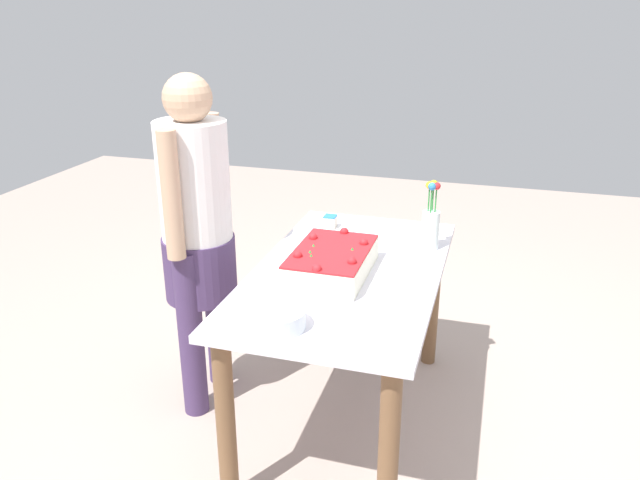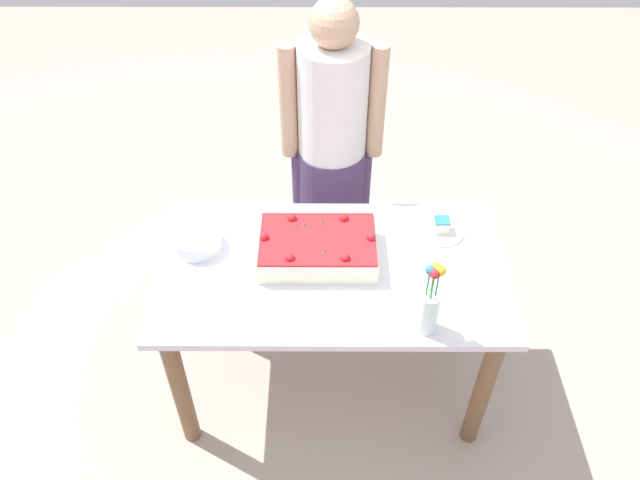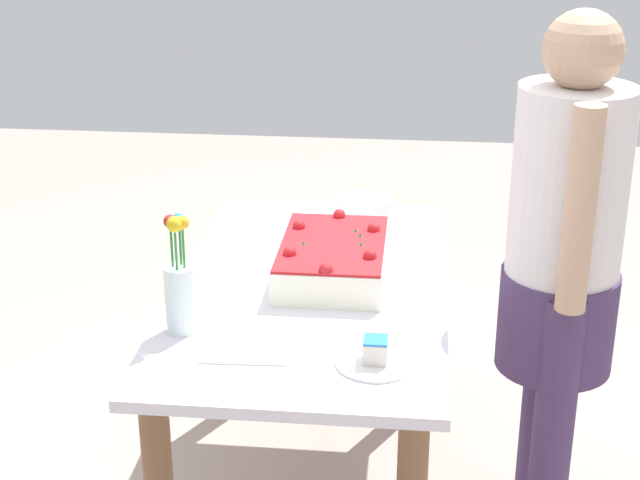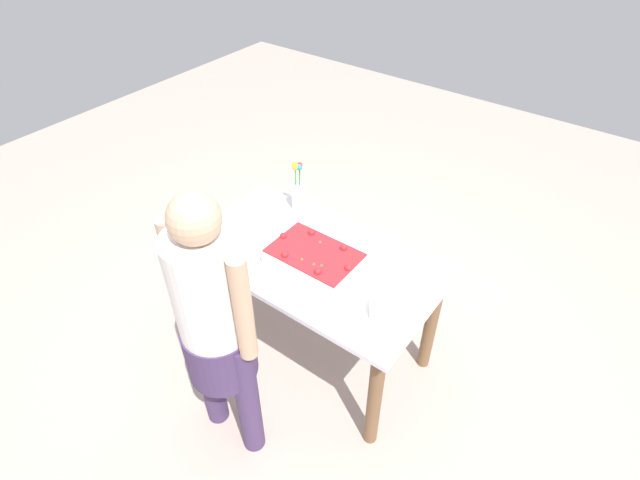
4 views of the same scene
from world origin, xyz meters
The scene contains 8 objects.
ground_plane centered at (0.00, 0.00, 0.00)m, with size 8.00×8.00×0.00m, color #AB978B.
dining_table centered at (0.00, 0.00, 0.60)m, with size 1.33×0.74×0.73m.
sheet_cake centered at (0.05, -0.05, 0.79)m, with size 0.44×0.29×0.12m.
serving_plate_with_slice centered at (-0.44, -0.20, 0.75)m, with size 0.19×0.19×0.07m.
cake_knife centered at (-0.47, 0.11, 0.74)m, with size 0.21×0.02×0.00m, color silver.
flower_vase centered at (-0.32, 0.29, 0.85)m, with size 0.08×0.08×0.31m.
fruit_bowl centered at (0.53, -0.11, 0.77)m, with size 0.19×0.19×0.07m, color silver.
person_standing centered at (-0.01, -0.67, 0.85)m, with size 0.45×0.31×1.49m.
Camera 4 is at (1.18, -1.52, 2.45)m, focal length 28.00 mm.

